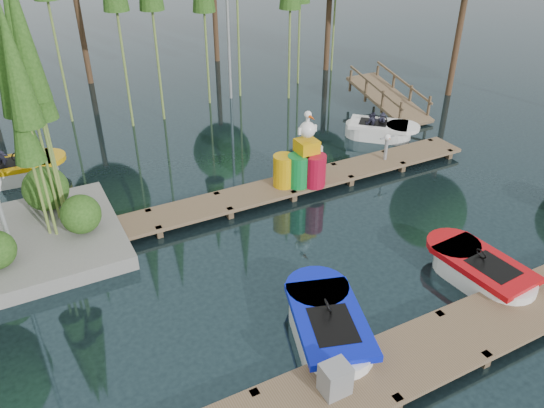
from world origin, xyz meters
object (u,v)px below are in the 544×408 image
drum_cluster (308,162)px  utility_cabinet (335,379)px  boat_blue (328,327)px  boat_red (480,272)px  boat_yellow_far (16,170)px  yellow_barrel (284,171)px

drum_cluster → utility_cabinet: bearing=-117.6°
boat_blue → boat_red: boat_blue is taller
boat_yellow_far → boat_blue: bearing=-41.8°
boat_blue → boat_yellow_far: 11.46m
boat_yellow_far → utility_cabinet: bearing=-47.7°
boat_yellow_far → utility_cabinet: 12.45m
boat_red → yellow_barrel: size_ratio=3.02×
utility_cabinet → drum_cluster: size_ratio=0.27×
drum_cluster → boat_yellow_far: bearing=147.4°
boat_blue → utility_cabinet: 1.61m
boat_blue → drum_cluster: size_ratio=1.46×
boat_yellow_far → yellow_barrel: (6.96, -4.75, 0.48)m
yellow_barrel → drum_cluster: drum_cluster is taller
yellow_barrel → boat_blue: bearing=-110.3°
boat_blue → boat_yellow_far: (-4.88, 10.37, 0.01)m
boat_yellow_far → drum_cluster: 9.15m
boat_red → drum_cluster: 5.76m
boat_red → yellow_barrel: bearing=105.4°
boat_red → boat_yellow_far: 13.82m
boat_blue → drum_cluster: (2.81, 5.46, 0.67)m
boat_red → utility_cabinet: 5.06m
boat_red → utility_cabinet: (-4.89, -1.27, 0.33)m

